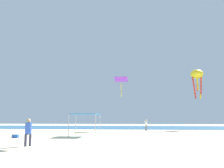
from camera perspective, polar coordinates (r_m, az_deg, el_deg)
ground at (r=19.36m, az=-2.70°, el=-13.52°), size 110.00×110.00×0.10m
ocean_strip at (r=48.05m, az=2.38°, el=-10.15°), size 110.00×18.11×0.03m
canopy_tent at (r=24.95m, az=-6.34°, el=-7.27°), size 2.70×2.88×2.24m
person_near_tent at (r=28.64m, az=-19.13°, el=-9.10°), size 0.43×0.44×1.80m
person_leftmost at (r=17.00m, az=-19.10°, el=-10.20°), size 0.42×0.42×1.76m
person_central at (r=36.29m, az=8.03°, el=-9.28°), size 0.39×0.41×1.64m
cooler_box at (r=24.45m, az=-21.79°, el=-11.29°), size 0.57×0.37×0.35m
kite_octopus_yellow at (r=43.58m, az=19.37°, el=1.88°), size 2.48×2.48×4.97m
kite_diamond_purple at (r=36.71m, az=2.16°, el=0.90°), size 2.05×2.01×2.90m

